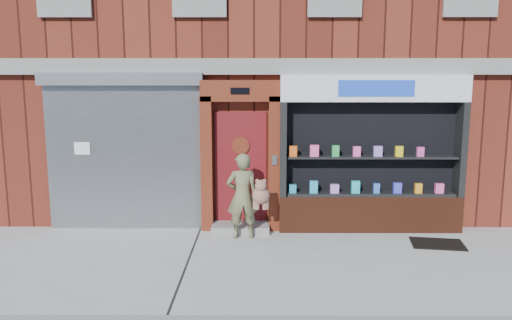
{
  "coord_description": "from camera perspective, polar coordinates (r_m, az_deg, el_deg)",
  "views": [
    {
      "loc": [
        -0.41,
        -7.6,
        2.93
      ],
      "look_at": [
        -0.45,
        1.0,
        1.52
      ],
      "focal_mm": 35.0,
      "sensor_mm": 36.0,
      "label": 1
    }
  ],
  "objects": [
    {
      "name": "red_door_bay",
      "position": [
        9.58,
        -1.77,
        0.47
      ],
      "size": [
        1.52,
        0.58,
        2.9
      ],
      "color": "#511B0D",
      "rests_on": "ground"
    },
    {
      "name": "building",
      "position": [
        13.64,
        2.04,
        13.8
      ],
      "size": [
        12.0,
        8.16,
        8.0
      ],
      "color": "#571D14",
      "rests_on": "ground"
    },
    {
      "name": "pharmacy_bay",
      "position": [
        9.78,
        12.99,
        -0.09
      ],
      "size": [
        3.5,
        0.41,
        3.0
      ],
      "color": "#542314",
      "rests_on": "ground"
    },
    {
      "name": "ground",
      "position": [
        8.16,
        3.2,
        -11.76
      ],
      "size": [
        80.0,
        80.0,
        0.0
      ],
      "primitive_type": "plane",
      "color": "#9E9E99",
      "rests_on": "ground"
    },
    {
      "name": "woman",
      "position": [
        9.16,
        -1.33,
        -4.1
      ],
      "size": [
        0.81,
        0.54,
        1.59
      ],
      "color": "#6A6B46",
      "rests_on": "ground"
    },
    {
      "name": "shutter_bay",
      "position": [
        9.95,
        -14.84,
        2.01
      ],
      "size": [
        3.1,
        0.3,
        3.04
      ],
      "color": "gray",
      "rests_on": "ground"
    },
    {
      "name": "doormat",
      "position": [
        9.59,
        20.03,
        -8.98
      ],
      "size": [
        0.99,
        0.77,
        0.02
      ],
      "primitive_type": "cube",
      "rotation": [
        0.0,
        0.0,
        -0.16
      ],
      "color": "black",
      "rests_on": "ground"
    }
  ]
}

